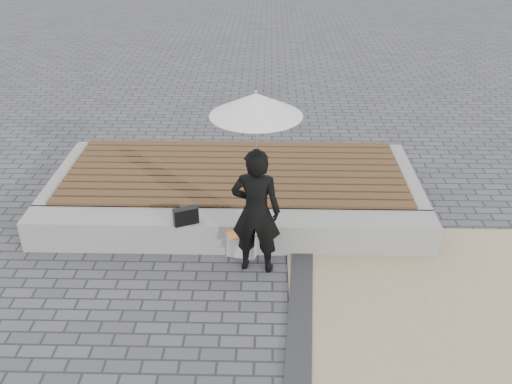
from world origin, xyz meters
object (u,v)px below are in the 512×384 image
Objects in this scene: woman at (256,212)px; parasol at (256,104)px; canvas_tote at (242,243)px; handbag at (186,216)px; seating_ledge at (230,231)px.

parasol reaches higher than woman.
parasol is 1.84m from canvas_tote.
canvas_tote is at bearing -28.92° from handbag.
parasol is 4.15× the size of handbag.
canvas_tote is at bearing -45.90° from woman.
seating_ledge is 0.61m from handbag.
parasol reaches higher than handbag.
parasol is 3.44× the size of canvas_tote.
woman is at bearing -39.12° from canvas_tote.
handbag reaches higher than seating_ledge.
canvas_tote is (-0.18, 0.24, -1.82)m from parasol.
woman is at bearing -54.71° from seating_ledge.
woman is at bearing -43.44° from handbag.
woman is 1.24m from parasol.
seating_ledge is 4.13× the size of parasol.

